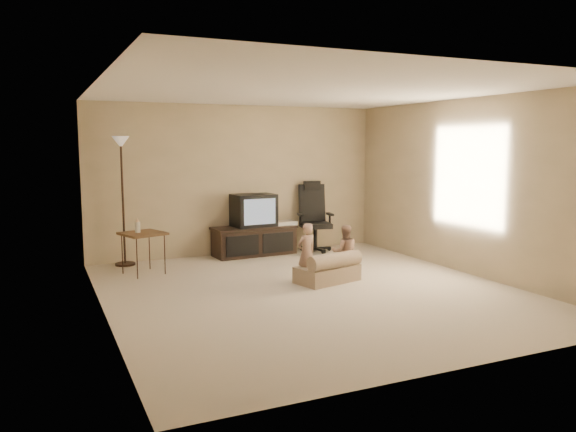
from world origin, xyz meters
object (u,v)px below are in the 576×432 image
tv_stand (254,230)px  floor_lamp (122,172)px  office_chair (314,226)px  child_sofa (329,270)px  side_table (142,234)px  toddler_left (306,253)px  toddler_right (345,252)px

tv_stand → floor_lamp: floor_lamp is taller
office_chair → floor_lamp: size_ratio=0.61×
tv_stand → child_sofa: tv_stand is taller
side_table → floor_lamp: floor_lamp is taller
tv_stand → floor_lamp: (-2.11, 0.06, 1.01)m
side_table → toddler_left: side_table is taller
office_chair → child_sofa: bearing=-101.1°
floor_lamp → child_sofa: size_ratio=2.11×
tv_stand → toddler_right: bearing=-79.3°
tv_stand → side_table: size_ratio=1.80×
floor_lamp → office_chair: bearing=-2.2°
tv_stand → toddler_left: (-0.04, -2.05, -0.02)m
side_table → toddler_left: 2.38m
office_chair → toddler_left: size_ratio=1.51×
tv_stand → side_table: (-1.96, -0.66, 0.16)m
side_table → floor_lamp: size_ratio=0.41×
child_sofa → toddler_right: size_ratio=1.25×
tv_stand → office_chair: 1.09m
office_chair → side_table: office_chair is taller
tv_stand → office_chair: office_chair is taller
office_chair → side_table: 3.11m
floor_lamp → toddler_left: floor_lamp is taller
toddler_right → side_table: bearing=-10.4°
toddler_left → toddler_right: 0.58m
side_table → floor_lamp: (-0.15, 0.72, 0.86)m
floor_lamp → toddler_right: size_ratio=2.63×
office_chair → child_sofa: 2.31m
office_chair → toddler_right: size_ratio=1.61×
child_sofa → toddler_left: toddler_left is taller
tv_stand → side_table: bearing=-165.4°
side_table → toddler_right: side_table is taller
tv_stand → child_sofa: 2.22m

